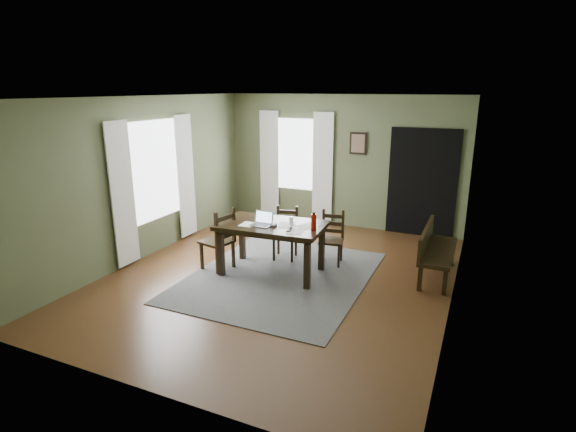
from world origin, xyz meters
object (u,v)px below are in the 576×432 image
at_px(chair_end, 219,240).
at_px(chair_back_left, 286,234).
at_px(laptop, 262,221).
at_px(dining_table, 272,230).
at_px(chair_back_right, 332,238).
at_px(water_bottle, 314,222).
at_px(bench, 434,247).

relative_size(chair_end, chair_back_left, 1.14).
bearing_deg(chair_back_left, laptop, -102.58).
height_order(dining_table, chair_end, chair_end).
bearing_deg(chair_back_left, dining_table, -94.46).
height_order(chair_back_right, water_bottle, water_bottle).
distance_m(dining_table, chair_back_left, 0.75).
bearing_deg(bench, chair_end, 109.20).
distance_m(chair_back_left, laptop, 0.92).
xyz_separation_m(bench, water_bottle, (-1.62, -0.94, 0.47)).
height_order(chair_end, chair_back_right, chair_end).
relative_size(chair_back_left, chair_back_right, 1.01).
distance_m(chair_end, chair_back_right, 1.84).
bearing_deg(laptop, chair_end, -171.76).
bearing_deg(laptop, bench, 23.32).
distance_m(chair_end, water_bottle, 1.60).
relative_size(chair_end, water_bottle, 3.60).
xyz_separation_m(dining_table, laptop, (-0.10, -0.12, 0.15)).
bearing_deg(chair_end, bench, 122.50).
relative_size(dining_table, water_bottle, 5.98).
relative_size(chair_end, bench, 0.71).
distance_m(laptop, water_bottle, 0.81).
xyz_separation_m(chair_back_right, water_bottle, (-0.01, -0.84, 0.51)).
bearing_deg(chair_back_left, chair_end, -140.43).
relative_size(dining_table, bench, 1.19).
height_order(dining_table, water_bottle, water_bottle).
xyz_separation_m(chair_end, water_bottle, (1.53, 0.16, 0.45)).
height_order(bench, laptop, laptop).
distance_m(chair_end, chair_back_left, 1.18).
bearing_deg(bench, laptop, 112.47).
relative_size(chair_back_left, laptop, 2.85).
relative_size(bench, laptop, 4.56).
xyz_separation_m(chair_back_right, bench, (1.61, 0.10, 0.04)).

